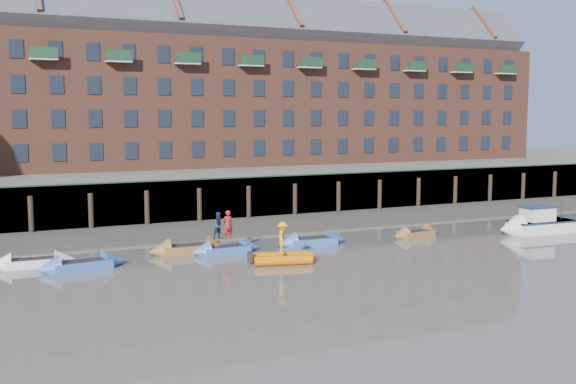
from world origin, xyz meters
TOP-DOWN VIEW (x-y plane):
  - ground at (0.00, 0.00)m, footprint 220.00×220.00m
  - foreshore at (0.00, 18.00)m, footprint 110.00×8.00m
  - mud_band at (0.00, 14.60)m, footprint 110.00×1.60m
  - river_wall at (-0.00, 22.38)m, footprint 110.00×1.23m
  - bank_terrace at (0.00, 36.00)m, footprint 110.00×28.00m
  - apartment_terrace at (-0.00, 36.99)m, footprint 80.60×15.56m
  - rowboat_0 at (-14.57, 10.92)m, footprint 4.46×1.41m
  - rowboat_1 at (-12.27, 9.15)m, footprint 4.83×2.01m
  - rowboat_2 at (-5.88, 10.95)m, footprint 4.96×1.47m
  - rowboat_3 at (-3.94, 9.99)m, footprint 4.33×1.39m
  - rowboat_4 at (1.83, 10.14)m, footprint 4.67×1.55m
  - rowboat_6 at (9.47, 9.87)m, footprint 4.12×1.82m
  - rib_tender at (-1.85, 6.19)m, footprint 3.59×2.30m
  - motor_launch at (17.37, 7.67)m, footprint 5.93×2.20m
  - person_rower_a at (-3.82, 9.97)m, footprint 0.64×0.43m
  - person_rower_b at (-4.27, 10.22)m, footprint 0.89×0.76m
  - person_rib_crew at (-1.93, 6.19)m, footprint 1.05×1.29m

SIDE VIEW (x-z plane):
  - ground at x=0.00m, z-range 0.00..0.00m
  - foreshore at x=0.00m, z-range -0.25..0.25m
  - mud_band at x=0.00m, z-range -0.05..0.05m
  - rowboat_6 at x=9.47m, z-range -0.37..0.78m
  - rowboat_3 at x=-3.94m, z-range -0.40..0.84m
  - rowboat_0 at x=-14.57m, z-range -0.42..0.87m
  - rowboat_4 at x=1.83m, z-range -0.43..0.91m
  - rowboat_1 at x=-12.27m, z-range -0.44..0.92m
  - rowboat_2 at x=-5.88m, z-range -0.46..0.97m
  - rib_tender at x=-1.85m, z-range -0.04..0.57m
  - motor_launch at x=17.37m, z-range -0.59..1.82m
  - person_rib_crew at x=-1.93m, z-range 0.57..2.31m
  - river_wall at x=0.00m, z-range -0.06..3.24m
  - bank_terrace at x=0.00m, z-range 0.00..3.20m
  - person_rower_b at x=-4.27m, z-range 0.84..2.45m
  - person_rower_a at x=-3.82m, z-range 0.84..2.56m
  - apartment_terrace at x=0.00m, z-range 2.34..23.31m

